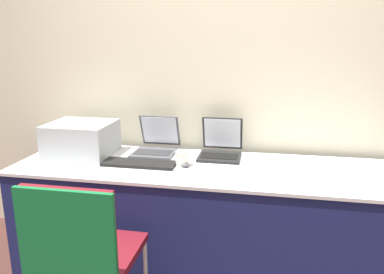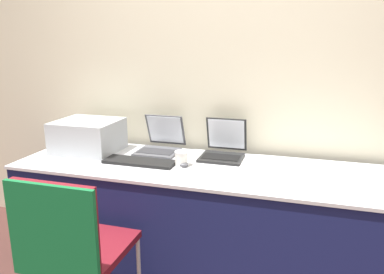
{
  "view_description": "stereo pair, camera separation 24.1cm",
  "coord_description": "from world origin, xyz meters",
  "px_view_note": "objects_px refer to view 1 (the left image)",
  "views": [
    {
      "loc": [
        0.31,
        -1.91,
        1.54
      ],
      "look_at": [
        -0.13,
        0.39,
        0.94
      ],
      "focal_mm": 35.0,
      "sensor_mm": 36.0,
      "label": 1
    },
    {
      "loc": [
        0.54,
        -1.85,
        1.54
      ],
      "look_at": [
        -0.13,
        0.39,
        0.94
      ],
      "focal_mm": 35.0,
      "sensor_mm": 36.0,
      "label": 2
    }
  ],
  "objects_px": {
    "external_keyboard": "(139,163)",
    "chair": "(81,248)",
    "coffee_cup": "(182,159)",
    "printer": "(81,137)",
    "laptop_right": "(221,148)",
    "laptop_left": "(156,145)",
    "mouse": "(185,165)"
  },
  "relations": [
    {
      "from": "external_keyboard",
      "to": "chair",
      "type": "xyz_separation_m",
      "value": [
        -0.05,
        -0.73,
        -0.19
      ]
    },
    {
      "from": "coffee_cup",
      "to": "chair",
      "type": "distance_m",
      "value": 0.87
    },
    {
      "from": "printer",
      "to": "coffee_cup",
      "type": "xyz_separation_m",
      "value": [
        0.75,
        -0.12,
        -0.08
      ]
    },
    {
      "from": "laptop_right",
      "to": "coffee_cup",
      "type": "bearing_deg",
      "value": -129.68
    },
    {
      "from": "printer",
      "to": "laptop_right",
      "type": "height_order",
      "value": "laptop_right"
    },
    {
      "from": "chair",
      "to": "laptop_right",
      "type": "bearing_deg",
      "value": 62.0
    },
    {
      "from": "laptop_right",
      "to": "external_keyboard",
      "type": "height_order",
      "value": "laptop_right"
    },
    {
      "from": "printer",
      "to": "coffee_cup",
      "type": "distance_m",
      "value": 0.77
    },
    {
      "from": "laptop_right",
      "to": "coffee_cup",
      "type": "height_order",
      "value": "laptop_right"
    },
    {
      "from": "laptop_right",
      "to": "laptop_left",
      "type": "bearing_deg",
      "value": 179.56
    },
    {
      "from": "coffee_cup",
      "to": "printer",
      "type": "bearing_deg",
      "value": 171.27
    },
    {
      "from": "external_keyboard",
      "to": "laptop_right",
      "type": "bearing_deg",
      "value": 31.31
    },
    {
      "from": "laptop_left",
      "to": "printer",
      "type": "bearing_deg",
      "value": -163.2
    },
    {
      "from": "printer",
      "to": "laptop_left",
      "type": "bearing_deg",
      "value": 16.8
    },
    {
      "from": "laptop_right",
      "to": "chair",
      "type": "distance_m",
      "value": 1.19
    },
    {
      "from": "laptop_left",
      "to": "external_keyboard",
      "type": "relative_size",
      "value": 0.74
    },
    {
      "from": "laptop_left",
      "to": "mouse",
      "type": "distance_m",
      "value": 0.4
    },
    {
      "from": "printer",
      "to": "chair",
      "type": "height_order",
      "value": "printer"
    },
    {
      "from": "laptop_left",
      "to": "laptop_right",
      "type": "xyz_separation_m",
      "value": [
        0.47,
        -0.0,
        0.0
      ]
    },
    {
      "from": "laptop_left",
      "to": "external_keyboard",
      "type": "bearing_deg",
      "value": -95.1
    },
    {
      "from": "laptop_right",
      "to": "chair",
      "type": "height_order",
      "value": "laptop_right"
    },
    {
      "from": "printer",
      "to": "coffee_cup",
      "type": "height_order",
      "value": "printer"
    },
    {
      "from": "mouse",
      "to": "coffee_cup",
      "type": "bearing_deg",
      "value": 136.4
    },
    {
      "from": "external_keyboard",
      "to": "coffee_cup",
      "type": "xyz_separation_m",
      "value": [
        0.28,
        0.04,
        0.04
      ]
    },
    {
      "from": "external_keyboard",
      "to": "chair",
      "type": "relative_size",
      "value": 0.52
    },
    {
      "from": "coffee_cup",
      "to": "mouse",
      "type": "distance_m",
      "value": 0.05
    },
    {
      "from": "printer",
      "to": "chair",
      "type": "bearing_deg",
      "value": -64.46
    },
    {
      "from": "printer",
      "to": "laptop_left",
      "type": "distance_m",
      "value": 0.53
    },
    {
      "from": "printer",
      "to": "laptop_right",
      "type": "xyz_separation_m",
      "value": [
        0.97,
        0.15,
        -0.07
      ]
    },
    {
      "from": "laptop_right",
      "to": "chair",
      "type": "xyz_separation_m",
      "value": [
        -0.55,
        -1.03,
        -0.24
      ]
    },
    {
      "from": "laptop_left",
      "to": "coffee_cup",
      "type": "bearing_deg",
      "value": -46.84
    },
    {
      "from": "laptop_right",
      "to": "coffee_cup",
      "type": "relative_size",
      "value": 3.51
    }
  ]
}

